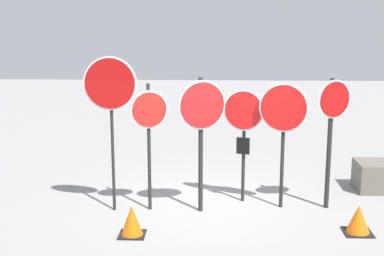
% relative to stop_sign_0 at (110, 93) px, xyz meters
% --- Properties ---
extents(ground_plane, '(40.00, 40.00, 0.00)m').
position_rel_stop_sign_0_xyz_m(ground_plane, '(1.88, 0.34, -2.16)').
color(ground_plane, gray).
extents(stop_sign_0, '(0.94, 0.12, 2.80)m').
position_rel_stop_sign_0_xyz_m(stop_sign_0, '(0.00, 0.00, 0.00)').
color(stop_sign_0, black).
rests_on(stop_sign_0, ground).
extents(stop_sign_1, '(0.64, 0.27, 2.32)m').
position_rel_stop_sign_0_xyz_m(stop_sign_1, '(0.66, 0.07, -0.51)').
color(stop_sign_1, black).
rests_on(stop_sign_1, ground).
extents(stop_sign_2, '(0.82, 0.35, 2.45)m').
position_rel_stop_sign_0_xyz_m(stop_sign_2, '(1.59, 0.02, -0.44)').
color(stop_sign_2, black).
rests_on(stop_sign_2, ground).
extents(stop_sign_3, '(0.75, 0.25, 2.16)m').
position_rel_stop_sign_0_xyz_m(stop_sign_3, '(2.36, 0.59, -0.59)').
color(stop_sign_3, black).
rests_on(stop_sign_3, ground).
extents(stop_sign_4, '(0.86, 0.27, 2.32)m').
position_rel_stop_sign_0_xyz_m(stop_sign_4, '(3.05, 0.28, -0.46)').
color(stop_sign_4, black).
rests_on(stop_sign_4, ground).
extents(stop_sign_5, '(0.63, 0.33, 2.40)m').
position_rel_stop_sign_0_xyz_m(stop_sign_5, '(3.92, 0.29, -0.51)').
color(stop_sign_5, black).
rests_on(stop_sign_5, ground).
extents(traffic_cone_0, '(0.43, 0.43, 0.50)m').
position_rel_stop_sign_0_xyz_m(traffic_cone_0, '(0.50, -1.09, -1.91)').
color(traffic_cone_0, black).
rests_on(traffic_cone_0, ground).
extents(traffic_cone_1, '(0.46, 0.46, 0.47)m').
position_rel_stop_sign_0_xyz_m(traffic_cone_1, '(4.17, -0.85, -1.93)').
color(traffic_cone_1, black).
rests_on(traffic_cone_1, ground).
extents(storage_crate, '(1.14, 0.78, 0.59)m').
position_rel_stop_sign_0_xyz_m(storage_crate, '(5.28, 1.41, -1.87)').
color(storage_crate, '#605B51').
rests_on(storage_crate, ground).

